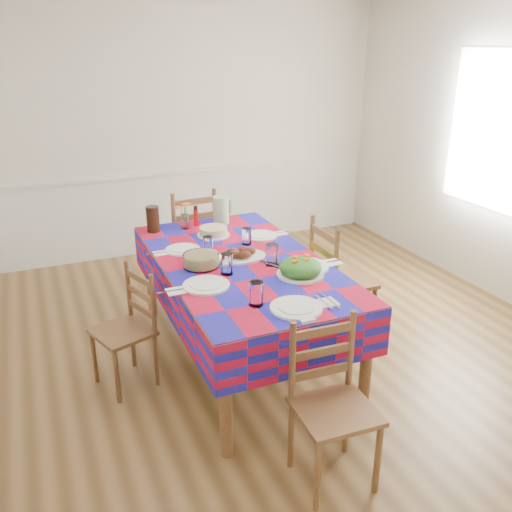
{
  "coord_description": "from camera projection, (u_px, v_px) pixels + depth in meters",
  "views": [
    {
      "loc": [
        -1.66,
        -3.33,
        2.25
      ],
      "look_at": [
        -0.24,
        0.0,
        0.81
      ],
      "focal_mm": 38.0,
      "sensor_mm": 36.0,
      "label": 1
    }
  ],
  "objects": [
    {
      "name": "dining_table",
      "position": [
        241.0,
        272.0,
        3.89
      ],
      "size": [
        1.11,
        2.06,
        0.8
      ],
      "color": "brown",
      "rests_on": "room"
    },
    {
      "name": "pasta_bowl",
      "position": [
        201.0,
        260.0,
        3.73
      ],
      "size": [
        0.25,
        0.25,
        0.09
      ],
      "color": "white",
      "rests_on": "dining_table"
    },
    {
      "name": "chair_left",
      "position": [
        127.0,
        330.0,
        3.7
      ],
      "size": [
        0.46,
        0.47,
        0.84
      ],
      "rotation": [
        0.0,
        0.0,
        -1.24
      ],
      "color": "brown",
      "rests_on": "room"
    },
    {
      "name": "setting_right_far",
      "position": [
        256.0,
        236.0,
        4.25
      ],
      "size": [
        0.5,
        0.29,
        0.13
      ],
      "rotation": [
        0.0,
        0.0,
        -1.57
      ],
      "color": "white",
      "rests_on": "dining_table"
    },
    {
      "name": "setting_near_head",
      "position": [
        283.0,
        302.0,
        3.16
      ],
      "size": [
        0.5,
        0.34,
        0.15
      ],
      "color": "white",
      "rests_on": "dining_table"
    },
    {
      "name": "wainscot",
      "position": [
        191.0,
        206.0,
        6.23
      ],
      "size": [
        4.41,
        0.06,
        0.92
      ],
      "color": "white",
      "rests_on": "room"
    },
    {
      "name": "flower_vase",
      "position": [
        184.0,
        218.0,
        4.47
      ],
      "size": [
        0.14,
        0.12,
        0.23
      ],
      "color": "white",
      "rests_on": "dining_table"
    },
    {
      "name": "meat_platter",
      "position": [
        241.0,
        254.0,
        3.88
      ],
      "size": [
        0.37,
        0.26,
        0.07
      ],
      "color": "white",
      "rests_on": "dining_table"
    },
    {
      "name": "serving_utensils",
      "position": [
        269.0,
        261.0,
        3.82
      ],
      "size": [
        0.15,
        0.33,
        0.01
      ],
      "color": "black",
      "rests_on": "dining_table"
    },
    {
      "name": "cake",
      "position": [
        213.0,
        232.0,
        4.32
      ],
      "size": [
        0.26,
        0.26,
        0.07
      ],
      "color": "white",
      "rests_on": "dining_table"
    },
    {
      "name": "tea_pitcher",
      "position": [
        153.0,
        219.0,
        4.4
      ],
      "size": [
        0.11,
        0.11,
        0.21
      ],
      "primitive_type": "cylinder",
      "color": "black",
      "rests_on": "dining_table"
    },
    {
      "name": "chair_far",
      "position": [
        190.0,
        241.0,
        5.07
      ],
      "size": [
        0.48,
        0.46,
        1.03
      ],
      "rotation": [
        0.0,
        0.0,
        3.21
      ],
      "color": "brown",
      "rests_on": "room"
    },
    {
      "name": "green_pitcher",
      "position": [
        221.0,
        210.0,
        4.6
      ],
      "size": [
        0.14,
        0.14,
        0.23
      ],
      "primitive_type": "cylinder",
      "color": "#9DC188",
      "rests_on": "dining_table"
    },
    {
      "name": "setting_left_near",
      "position": [
        213.0,
        277.0,
        3.49
      ],
      "size": [
        0.55,
        0.33,
        0.14
      ],
      "rotation": [
        0.0,
        0.0,
        1.57
      ],
      "color": "white",
      "rests_on": "dining_table"
    },
    {
      "name": "chair_near",
      "position": [
        331.0,
        406.0,
        2.87
      ],
      "size": [
        0.42,
        0.41,
        0.92
      ],
      "rotation": [
        0.0,
        0.0,
        -0.05
      ],
      "color": "brown",
      "rests_on": "room"
    },
    {
      "name": "window_right",
      "position": [
        499.0,
        132.0,
        4.79
      ],
      "size": [
        0.0,
        1.4,
        1.4
      ],
      "primitive_type": "plane",
      "rotation": [
        0.0,
        -1.57,
        0.0
      ],
      "color": "white",
      "rests_on": "room"
    },
    {
      "name": "hot_sauce",
      "position": [
        196.0,
        216.0,
        4.55
      ],
      "size": [
        0.04,
        0.04,
        0.17
      ],
      "primitive_type": "cylinder",
      "color": "red",
      "rests_on": "dining_table"
    },
    {
      "name": "chair_right",
      "position": [
        338.0,
        281.0,
        4.27
      ],
      "size": [
        0.42,
        0.44,
        1.0
      ],
      "rotation": [
        0.0,
        0.0,
        1.56
      ],
      "color": "brown",
      "rests_on": "room"
    },
    {
      "name": "setting_right_near",
      "position": [
        295.0,
        262.0,
        3.74
      ],
      "size": [
        0.59,
        0.34,
        0.15
      ],
      "rotation": [
        0.0,
        0.0,
        -1.57
      ],
      "color": "white",
      "rests_on": "dining_table"
    },
    {
      "name": "room",
      "position": [
        288.0,
        180.0,
        3.78
      ],
      "size": [
        4.58,
        5.08,
        2.78
      ],
      "color": "brown",
      "rests_on": "ground"
    },
    {
      "name": "name_card",
      "position": [
        308.0,
        321.0,
        2.99
      ],
      "size": [
        0.09,
        0.03,
        0.02
      ],
      "primitive_type": "cube",
      "color": "white",
      "rests_on": "dining_table"
    },
    {
      "name": "setting_left_far",
      "position": [
        191.0,
        248.0,
        4.01
      ],
      "size": [
        0.47,
        0.28,
        0.12
      ],
      "rotation": [
        0.0,
        0.0,
        1.57
      ],
      "color": "white",
      "rests_on": "dining_table"
    },
    {
      "name": "salad_platter",
      "position": [
        300.0,
        268.0,
        3.59
      ],
      "size": [
        0.32,
        0.32,
        0.13
      ],
      "color": "white",
      "rests_on": "dining_table"
    }
  ]
}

